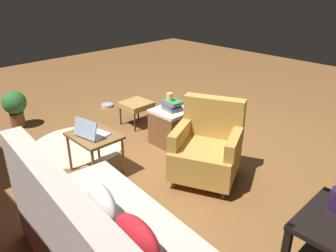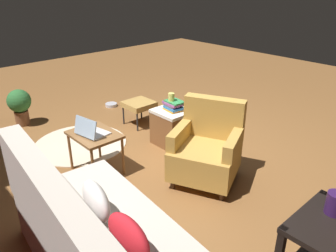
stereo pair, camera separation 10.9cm
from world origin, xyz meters
The scene contains 13 objects.
ground centered at (0.00, 0.00, 0.00)m, with size 12.00×12.00×0.00m, color brown.
couch centered at (-1.06, 1.70, 0.33)m, with size 1.97×1.03×1.00m.
armchair centered at (-0.60, 0.11, 0.36)m, with size 0.88×0.89×0.87m.
laptop_desk centered at (0.33, 0.93, 0.42)m, with size 0.56×0.44×0.48m.
laptop centered at (0.33, 0.97, 0.53)m, with size 0.36×0.31×0.21m.
wicker_hamper centered at (0.26, -0.20, 0.24)m, with size 0.45×0.45×0.48m.
book_stack_hamper centered at (0.26, -0.20, 0.54)m, with size 0.27×0.23×0.12m.
yellow_mug centered at (0.28, -0.18, 0.65)m, with size 0.08×0.08×0.10m, color #D8D866.
tv_remote centered at (0.36, -0.28, 0.49)m, with size 0.05×0.16×0.02m, color #262628.
ottoman centered at (1.06, -0.25, 0.31)m, with size 0.40×0.40×0.36m.
circular_rug centered at (1.08, 0.74, 0.01)m, with size 1.21×1.21×0.01m, color beige.
pet_bowl_steel centered at (1.99, -0.36, 0.03)m, with size 0.20×0.20×0.05m, color silver.
potted_plant centered at (2.24, 1.05, 0.33)m, with size 0.34×0.34×0.55m.
Camera 1 is at (-2.58, 2.64, 2.07)m, focal length 35.80 mm.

